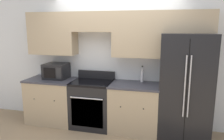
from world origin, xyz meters
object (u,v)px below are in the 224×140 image
(oven_range, at_px, (92,104))
(bottle, at_px, (142,76))
(refrigerator, at_px, (185,86))
(microwave, at_px, (56,71))

(oven_range, height_order, bottle, bottle)
(refrigerator, bearing_deg, bottle, 166.34)
(microwave, xyz_separation_m, bottle, (1.74, 0.14, -0.03))
(microwave, relative_size, bottle, 1.44)
(microwave, distance_m, bottle, 1.75)
(oven_range, xyz_separation_m, bottle, (0.95, 0.22, 0.58))
(oven_range, xyz_separation_m, refrigerator, (1.73, 0.03, 0.46))
(refrigerator, relative_size, microwave, 4.07)
(refrigerator, height_order, microwave, refrigerator)
(microwave, bearing_deg, refrigerator, -1.20)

